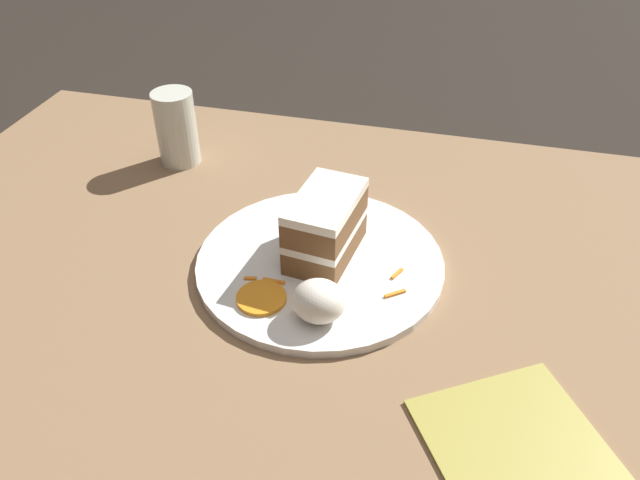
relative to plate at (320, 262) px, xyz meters
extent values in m
plane|color=black|center=(0.04, -0.04, -0.04)|extent=(6.00, 6.00, 0.00)
cube|color=#846647|center=(0.04, -0.04, -0.02)|extent=(1.27, 0.83, 0.03)
cylinder|color=white|center=(0.00, 0.00, 0.00)|extent=(0.30, 0.30, 0.01)
cube|color=brown|center=(0.00, 0.01, 0.02)|extent=(0.08, 0.12, 0.03)
cube|color=white|center=(0.00, 0.01, 0.04)|extent=(0.08, 0.12, 0.01)
cube|color=brown|center=(0.00, 0.01, 0.06)|extent=(0.08, 0.12, 0.03)
cube|color=white|center=(0.00, 0.01, 0.08)|extent=(0.08, 0.12, 0.01)
ellipsoid|color=white|center=(0.02, -0.10, 0.03)|extent=(0.06, 0.05, 0.05)
cylinder|color=orange|center=(-0.05, -0.08, 0.01)|extent=(0.06, 0.06, 0.00)
cube|color=orange|center=(-0.01, -0.08, 0.01)|extent=(0.00, 0.02, 0.00)
cube|color=orange|center=(0.09, -0.01, 0.01)|extent=(0.01, 0.02, 0.00)
cube|color=orange|center=(0.10, -0.04, 0.01)|extent=(0.02, 0.02, 0.00)
cube|color=orange|center=(-0.07, -0.06, 0.01)|extent=(0.02, 0.01, 0.00)
cube|color=orange|center=(0.01, 0.11, 0.01)|extent=(0.01, 0.02, 0.00)
cube|color=orange|center=(-0.04, -0.05, 0.01)|extent=(0.03, 0.00, 0.00)
cylinder|color=beige|center=(-0.27, 0.19, 0.05)|extent=(0.06, 0.06, 0.11)
cylinder|color=silver|center=(-0.27, 0.19, 0.01)|extent=(0.05, 0.05, 0.04)
cube|color=#9E933D|center=(0.24, -0.22, 0.00)|extent=(0.23, 0.24, 0.00)
camera|label=1|loc=(0.14, -0.56, 0.48)|focal=35.00mm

